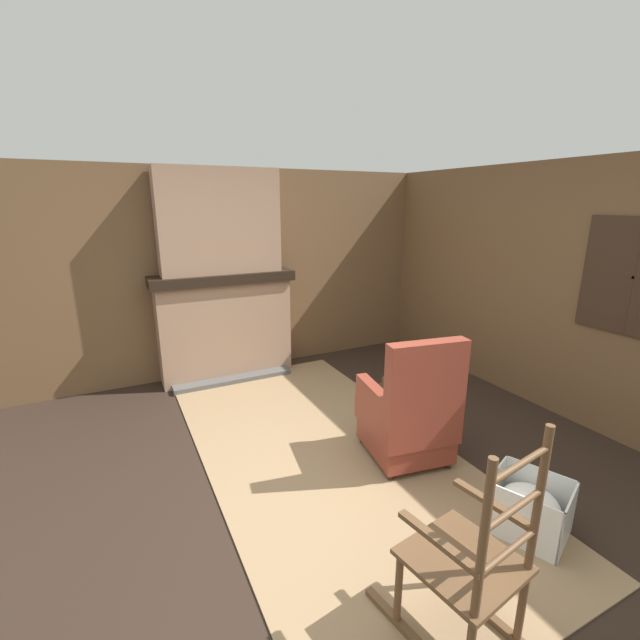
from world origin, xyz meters
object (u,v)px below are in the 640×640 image
object	(u,v)px
firewood_stack	(402,385)
laundry_basket	(529,507)
armchair	(409,416)
oil_lamp_vase	(172,268)
storage_case	(268,263)
rocking_chair	(469,572)
decorative_plate_on_mantel	(218,261)

from	to	relation	value
firewood_stack	laundry_basket	world-z (taller)	laundry_basket
armchair	oil_lamp_vase	size ratio (longest dim) A/B	4.52
oil_lamp_vase	storage_case	world-z (taller)	oil_lamp_vase
rocking_chair	decorative_plate_on_mantel	distance (m)	3.82
armchair	decorative_plate_on_mantel	xyz separation A→B (m)	(-2.39, -0.86, 0.97)
armchair	decorative_plate_on_mantel	bearing A→B (deg)	29.28
laundry_basket	rocking_chair	bearing A→B (deg)	-68.47
rocking_chair	firewood_stack	bearing A→B (deg)	-39.94
oil_lamp_vase	decorative_plate_on_mantel	bearing A→B (deg)	92.34
storage_case	decorative_plate_on_mantel	size ratio (longest dim) A/B	1.02
rocking_chair	laundry_basket	bearing A→B (deg)	-77.45
armchair	storage_case	bearing A→B (deg)	16.16
decorative_plate_on_mantel	storage_case	bearing A→B (deg)	88.03
rocking_chair	decorative_plate_on_mantel	world-z (taller)	decorative_plate_on_mantel
armchair	laundry_basket	world-z (taller)	armchair
rocking_chair	firewood_stack	world-z (taller)	rocking_chair
firewood_stack	laundry_basket	xyz separation A→B (m)	(1.96, -0.51, 0.08)
armchair	decorative_plate_on_mantel	size ratio (longest dim) A/B	4.16
firewood_stack	decorative_plate_on_mantel	distance (m)	2.43
armchair	storage_case	distance (m)	2.56
oil_lamp_vase	firewood_stack	bearing A→B (deg)	55.84
rocking_chair	oil_lamp_vase	world-z (taller)	oil_lamp_vase
oil_lamp_vase	storage_case	bearing A→B (deg)	89.99
firewood_stack	rocking_chair	bearing A→B (deg)	-30.96
decorative_plate_on_mantel	rocking_chair	bearing A→B (deg)	2.65
armchair	laundry_basket	distance (m)	1.00
rocking_chair	laundry_basket	xyz separation A→B (m)	(-0.34, 0.87, -0.22)
firewood_stack	storage_case	distance (m)	2.07
firewood_stack	armchair	bearing A→B (deg)	-35.02
armchair	decorative_plate_on_mantel	world-z (taller)	decorative_plate_on_mantel
rocking_chair	storage_case	distance (m)	3.81
storage_case	decorative_plate_on_mantel	distance (m)	0.59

